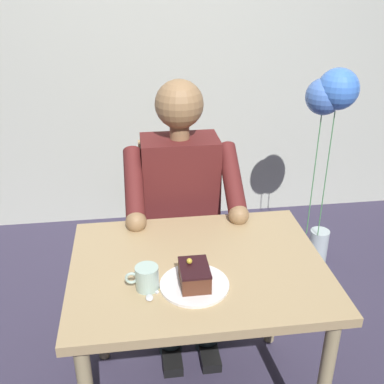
# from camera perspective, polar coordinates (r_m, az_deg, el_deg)

# --- Properties ---
(cafe_rear_panel) EXTENTS (6.40, 0.12, 3.00)m
(cafe_rear_panel) POSITION_cam_1_polar(r_m,az_deg,el_deg) (3.16, -4.14, 22.36)
(cafe_rear_panel) COLOR beige
(cafe_rear_panel) RESTS_ON ground
(dining_table) EXTENTS (0.94, 0.72, 0.71)m
(dining_table) POSITION_cam_1_polar(r_m,az_deg,el_deg) (1.79, 0.75, -11.36)
(dining_table) COLOR tan
(dining_table) RESTS_ON ground
(chair) EXTENTS (0.42, 0.42, 0.91)m
(chair) POSITION_cam_1_polar(r_m,az_deg,el_deg) (2.42, -1.65, -3.51)
(chair) COLOR tan
(chair) RESTS_ON ground
(seated_person) EXTENTS (0.53, 0.58, 1.26)m
(seated_person) POSITION_cam_1_polar(r_m,az_deg,el_deg) (2.19, -1.22, -2.07)
(seated_person) COLOR #581D1C
(seated_person) RESTS_ON ground
(dessert_plate) EXTENTS (0.24, 0.24, 0.01)m
(dessert_plate) POSITION_cam_1_polar(r_m,az_deg,el_deg) (1.62, 0.30, -11.38)
(dessert_plate) COLOR white
(dessert_plate) RESTS_ON dining_table
(cake_slice) EXTENTS (0.10, 0.14, 0.09)m
(cake_slice) POSITION_cam_1_polar(r_m,az_deg,el_deg) (1.60, 0.30, -10.22)
(cake_slice) COLOR #582D1D
(cake_slice) RESTS_ON dessert_plate
(coffee_cup) EXTENTS (0.12, 0.08, 0.09)m
(coffee_cup) POSITION_cam_1_polar(r_m,az_deg,el_deg) (1.60, -5.65, -10.46)
(coffee_cup) COLOR #A8C4B8
(coffee_cup) RESTS_ON dining_table
(dessert_spoon) EXTENTS (0.07, 0.14, 0.01)m
(dessert_spoon) POSITION_cam_1_polar(r_m,az_deg,el_deg) (1.60, -5.34, -12.18)
(dessert_spoon) COLOR silver
(dessert_spoon) RESTS_ON dining_table
(balloon_display) EXTENTS (0.27, 0.24, 1.23)m
(balloon_display) POSITION_cam_1_polar(r_m,az_deg,el_deg) (2.66, 16.67, 8.77)
(balloon_display) COLOR #B2C1C6
(balloon_display) RESTS_ON ground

